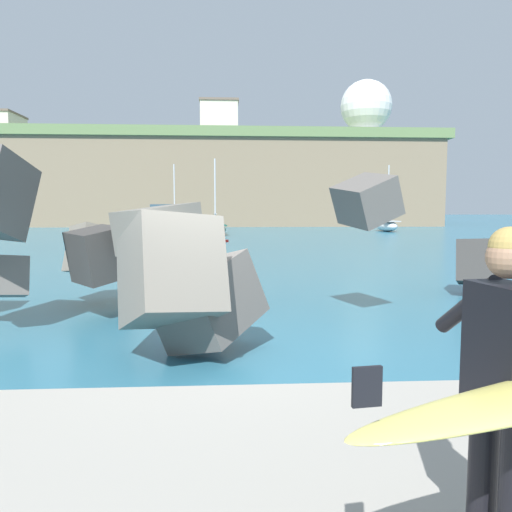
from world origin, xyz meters
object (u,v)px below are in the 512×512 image
Objects in this scene: boat_near_left at (215,229)px; station_building_east at (219,121)px; mooring_buoy_inner at (235,259)px; boat_mid_left at (386,225)px; boat_near_centre at (175,245)px; boat_near_right at (171,226)px; station_building_central at (5,128)px; station_building_west at (218,134)px; radar_dome at (366,110)px.

station_building_east is at bearing 89.79° from boat_near_left.
boat_near_left is 23.36m from mooring_buoy_inner.
boat_near_centre is at bearing -122.32° from boat_mid_left.
station_building_central is (-27.30, 28.50, 13.61)m from boat_near_right.
boat_mid_left is at bearing -67.97° from station_building_west.
radar_dome is at bearing 78.26° from boat_mid_left.
boat_mid_left reaches higher than mooring_buoy_inner.
radar_dome is (6.39, 30.73, 16.90)m from boat_mid_left.
station_building_west is (-23.01, 10.34, -2.31)m from radar_dome.
boat_near_left is at bearing -90.21° from station_building_east.
station_building_central reaches higher than boat_near_right.
boat_near_left reaches higher than mooring_buoy_inner.
station_building_west is at bearing 91.36° from station_building_east.
mooring_buoy_inner is (1.22, -23.33, -0.27)m from boat_near_left.
mooring_buoy_inner is at bearing -118.05° from boat_mid_left.
boat_near_left is at bearing -48.25° from station_building_central.
mooring_buoy_inner is 65.22m from radar_dome.
boat_near_left is at bearing -89.64° from station_building_west.
boat_near_right reaches higher than boat_near_left.
boat_near_centre is 0.71× the size of boat_mid_left.
station_building_central reaches higher than boat_near_left.
boat_near_right is at bearing 122.08° from boat_near_left.
radar_dome reaches higher than boat_near_right.
boat_mid_left is at bearing 61.95° from mooring_buoy_inner.
boat_near_left is 0.64× the size of radar_dome.
mooring_buoy_inner is 54.62m from station_building_east.
station_building_west is 0.87× the size of station_building_central.
boat_near_centre is 0.60× the size of station_building_central.
radar_dome is (23.85, 58.33, 16.77)m from boat_near_centre.
station_building_central reaches higher than boat_near_centre.
station_building_west reaches higher than station_building_east.
boat_near_left is 48.40m from station_building_west.
boat_near_left is at bearing 87.13° from boat_near_centre.
boat_near_centre is 2.52m from mooring_buoy_inner.
boat_mid_left is at bearing 57.68° from boat_near_centre.
boat_near_centre is at bearing 161.86° from mooring_buoy_inner.
station_building_central is at bearing -161.36° from station_building_west.
boat_mid_left is 32.39m from station_building_east.
station_building_east is (31.81, -6.13, 0.37)m from station_building_central.
station_building_west is 16.75m from station_building_east.
boat_near_right reaches higher than mooring_buoy_inner.
station_building_central is 1.18× the size of station_building_east.
radar_dome is 1.35× the size of station_building_central.
boat_near_left is 1.00× the size of station_building_west.
station_building_central is 32.40m from station_building_east.
boat_near_left is at bearing -57.92° from boat_near_right.
station_building_west is at bearing 91.24° from mooring_buoy_inner.
radar_dome reaches higher than station_building_west.
station_building_east is at bearing 78.60° from boat_near_right.
radar_dome reaches higher than boat_near_left.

